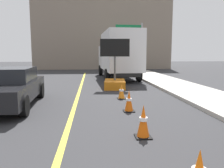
{
  "coord_description": "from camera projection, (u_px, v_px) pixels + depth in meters",
  "views": [
    {
      "loc": [
        0.61,
        1.12,
        1.87
      ],
      "look_at": [
        1.03,
        5.61,
        1.28
      ],
      "focal_mm": 36.28,
      "sensor_mm": 36.0,
      "label": 1
    }
  ],
  "objects": [
    {
      "name": "traffic_cone_curbside",
      "position": [
        122.0,
        91.0,
        9.53
      ],
      "size": [
        0.36,
        0.36,
        0.64
      ],
      "color": "black",
      "rests_on": "ground"
    },
    {
      "name": "lane_center_stripe",
      "position": [
        64.0,
        139.0,
        5.0
      ],
      "size": [
        0.14,
        36.0,
        0.01
      ],
      "primitive_type": "cube",
      "color": "yellow",
      "rests_on": "ground"
    },
    {
      "name": "traffic_cone_mid_lane",
      "position": [
        143.0,
        121.0,
        5.08
      ],
      "size": [
        0.36,
        0.36,
        0.75
      ],
      "color": "black",
      "rests_on": "ground"
    },
    {
      "name": "box_truck",
      "position": [
        118.0,
        54.0,
        17.28
      ],
      "size": [
        2.78,
        7.84,
        3.47
      ],
      "color": "black",
      "rests_on": "ground"
    },
    {
      "name": "highway_guide_sign",
      "position": [
        134.0,
        39.0,
        22.87
      ],
      "size": [
        2.79,
        0.3,
        5.0
      ],
      "color": "gray",
      "rests_on": "ground"
    },
    {
      "name": "arrow_board_trailer",
      "position": [
        115.0,
        80.0,
        12.5
      ],
      "size": [
        1.6,
        1.9,
        2.7
      ],
      "color": "orange",
      "rests_on": "ground"
    },
    {
      "name": "far_building_block",
      "position": [
        102.0,
        34.0,
        30.62
      ],
      "size": [
        17.25,
        6.28,
        9.08
      ],
      "primitive_type": "cube",
      "color": "gray",
      "rests_on": "ground"
    },
    {
      "name": "pickup_car",
      "position": [
        8.0,
        87.0,
        8.15
      ],
      "size": [
        2.18,
        4.74,
        1.38
      ],
      "color": "black",
      "rests_on": "ground"
    },
    {
      "name": "traffic_cone_far_lane",
      "position": [
        129.0,
        101.0,
        7.4
      ],
      "size": [
        0.36,
        0.36,
        0.71
      ],
      "color": "black",
      "rests_on": "ground"
    }
  ]
}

